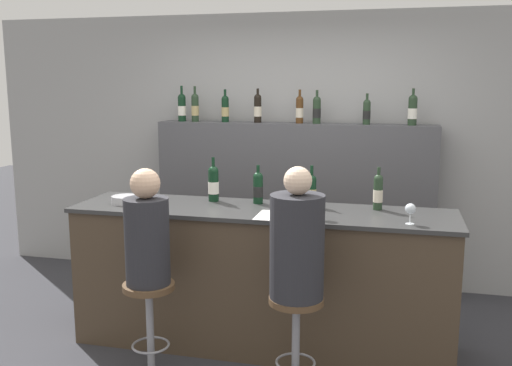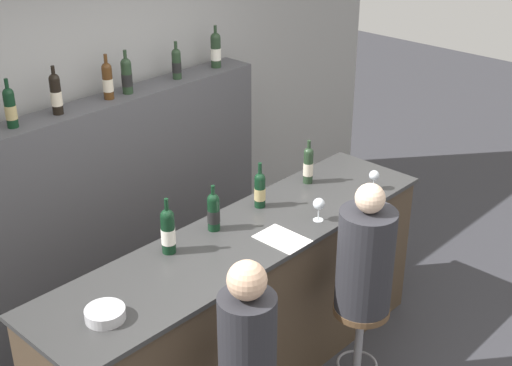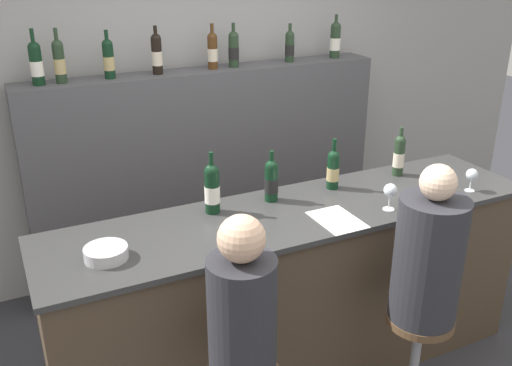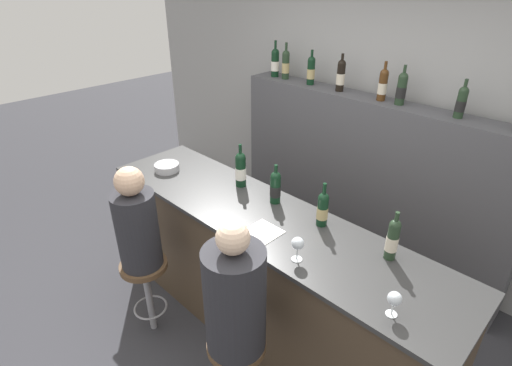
{
  "view_description": "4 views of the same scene",
  "coord_description": "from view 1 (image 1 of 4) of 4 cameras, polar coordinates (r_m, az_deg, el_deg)",
  "views": [
    {
      "loc": [
        0.94,
        -3.59,
        1.95
      ],
      "look_at": [
        -0.05,
        0.39,
        1.22
      ],
      "focal_mm": 40.0,
      "sensor_mm": 36.0,
      "label": 1
    },
    {
      "loc": [
        -2.61,
        -2.23,
        3.18
      ],
      "look_at": [
        0.07,
        0.28,
        1.38
      ],
      "focal_mm": 50.0,
      "sensor_mm": 36.0,
      "label": 2
    },
    {
      "loc": [
        -1.42,
        -2.09,
        2.37
      ],
      "look_at": [
        -0.22,
        0.38,
        1.22
      ],
      "focal_mm": 40.0,
      "sensor_mm": 36.0,
      "label": 3
    },
    {
      "loc": [
        1.55,
        -1.33,
        2.52
      ],
      "look_at": [
        -0.07,
        0.32,
        1.27
      ],
      "focal_mm": 28.0,
      "sensor_mm": 36.0,
      "label": 4
    }
  ],
  "objects": [
    {
      "name": "ground_plane",
      "position": [
        4.2,
        -0.59,
        -17.67
      ],
      "size": [
        16.0,
        16.0,
        0.0
      ],
      "primitive_type": "plane",
      "color": "#333338"
    },
    {
      "name": "wine_bottle_backbar_7",
      "position": [
        5.23,
        15.39,
        7.08
      ],
      "size": [
        0.08,
        0.08,
        0.32
      ],
      "color": "#233823",
      "rests_on": "back_bar_cabinet"
    },
    {
      "name": "wine_bottle_backbar_5",
      "position": [
        5.28,
        6.1,
        7.3
      ],
      "size": [
        0.07,
        0.07,
        0.3
      ],
      "color": "#233823",
      "rests_on": "back_bar_cabinet"
    },
    {
      "name": "wine_bottle_backbar_3",
      "position": [
        5.38,
        0.17,
        7.51
      ],
      "size": [
        0.07,
        0.07,
        0.32
      ],
      "color": "black",
      "rests_on": "back_bar_cabinet"
    },
    {
      "name": "wine_bottle_counter_2",
      "position": [
        4.21,
        5.57,
        -0.71
      ],
      "size": [
        0.07,
        0.07,
        0.3
      ],
      "color": "black",
      "rests_on": "bar_counter"
    },
    {
      "name": "wine_glass_0",
      "position": [
        3.82,
        6.36,
        -2.01
      ],
      "size": [
        0.07,
        0.07,
        0.15
      ],
      "color": "silver",
      "rests_on": "bar_counter"
    },
    {
      "name": "tasting_menu",
      "position": [
        3.91,
        1.64,
        -3.28
      ],
      "size": [
        0.21,
        0.3,
        0.0
      ],
      "color": "white",
      "rests_on": "bar_counter"
    },
    {
      "name": "back_bar_cabinet",
      "position": [
        5.43,
        3.73,
        -2.34
      ],
      "size": [
        2.6,
        0.28,
        1.58
      ],
      "color": "#4C4C51",
      "rests_on": "ground_plane"
    },
    {
      "name": "bar_stool_left",
      "position": [
        3.92,
        -10.62,
        -11.87
      ],
      "size": [
        0.34,
        0.34,
        0.65
      ],
      "color": "gray",
      "rests_on": "ground_plane"
    },
    {
      "name": "bar_counter",
      "position": [
        4.27,
        0.49,
        -9.47
      ],
      "size": [
        2.78,
        0.68,
        1.05
      ],
      "color": "#473828",
      "rests_on": "ground_plane"
    },
    {
      "name": "wine_bottle_backbar_4",
      "position": [
        5.3,
        4.38,
        7.36
      ],
      "size": [
        0.07,
        0.07,
        0.31
      ],
      "color": "#4C2D14",
      "rests_on": "back_bar_cabinet"
    },
    {
      "name": "wine_glass_1",
      "position": [
        3.8,
        15.19,
        -2.56
      ],
      "size": [
        0.07,
        0.07,
        0.14
      ],
      "color": "silver",
      "rests_on": "bar_counter"
    },
    {
      "name": "guest_seated_right",
      "position": [
        3.48,
        4.13,
        -5.95
      ],
      "size": [
        0.33,
        0.33,
        0.81
      ],
      "color": "#28282D",
      "rests_on": "bar_stool_right"
    },
    {
      "name": "wine_bottle_backbar_1",
      "position": [
        5.56,
        -6.11,
        7.55
      ],
      "size": [
        0.07,
        0.07,
        0.34
      ],
      "color": "#233823",
      "rests_on": "back_bar_cabinet"
    },
    {
      "name": "wine_bottle_counter_0",
      "position": [
        4.38,
        -4.28,
        -0.02
      ],
      "size": [
        0.08,
        0.08,
        0.34
      ],
      "color": "black",
      "rests_on": "bar_counter"
    },
    {
      "name": "wine_bottle_backbar_2",
      "position": [
        5.47,
        -3.1,
        7.46
      ],
      "size": [
        0.07,
        0.07,
        0.31
      ],
      "color": "black",
      "rests_on": "back_bar_cabinet"
    },
    {
      "name": "wine_bottle_backbar_6",
      "position": [
        5.23,
        11.01,
        7.02
      ],
      "size": [
        0.07,
        0.07,
        0.28
      ],
      "color": "#233823",
      "rests_on": "back_bar_cabinet"
    },
    {
      "name": "wine_bottle_counter_1",
      "position": [
        4.29,
        0.21,
        -0.44
      ],
      "size": [
        0.08,
        0.08,
        0.29
      ],
      "color": "black",
      "rests_on": "bar_counter"
    },
    {
      "name": "bar_stool_right",
      "position": [
        3.65,
        4.02,
        -13.46
      ],
      "size": [
        0.34,
        0.34,
        0.65
      ],
      "color": "gray",
      "rests_on": "ground_plane"
    },
    {
      "name": "metal_bowl",
      "position": [
        4.41,
        -12.97,
        -1.64
      ],
      "size": [
        0.2,
        0.2,
        0.06
      ],
      "color": "#B7B7BC",
      "rests_on": "bar_counter"
    },
    {
      "name": "wine_bottle_backbar_0",
      "position": [
        5.61,
        -7.42,
        7.53
      ],
      "size": [
        0.08,
        0.08,
        0.34
      ],
      "color": "black",
      "rests_on": "back_bar_cabinet"
    },
    {
      "name": "guest_seated_left",
      "position": [
        3.77,
        -10.86,
        -5.03
      ],
      "size": [
        0.29,
        0.29,
        0.77
      ],
      "color": "#28282D",
      "rests_on": "bar_stool_left"
    },
    {
      "name": "wine_bottle_counter_3",
      "position": [
        4.17,
        12.11,
        -0.85
      ],
      "size": [
        0.07,
        0.07,
        0.31
      ],
      "color": "#233823",
      "rests_on": "bar_counter"
    },
    {
      "name": "wall_back",
      "position": [
        5.56,
        4.21,
        3.31
      ],
      "size": [
        6.4,
        0.05,
        2.6
      ],
      "color": "#9E9E9E",
      "rests_on": "ground_plane"
    }
  ]
}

